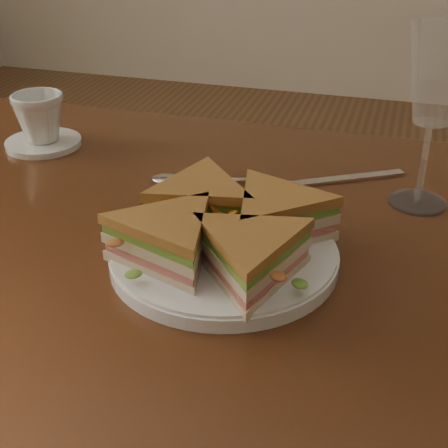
# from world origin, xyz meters

# --- Properties ---
(table) EXTENTS (1.20, 0.80, 0.75)m
(table) POSITION_xyz_m (0.00, 0.00, 0.65)
(table) COLOR black
(table) RESTS_ON ground
(plate) EXTENTS (0.26, 0.26, 0.02)m
(plate) POSITION_xyz_m (0.00, -0.06, 0.76)
(plate) COLOR silver
(plate) RESTS_ON table
(sandwich_wedges) EXTENTS (0.31, 0.31, 0.06)m
(sandwich_wedges) POSITION_xyz_m (0.00, -0.06, 0.80)
(sandwich_wedges) COLOR beige
(sandwich_wedges) RESTS_ON plate
(crisps_mound) EXTENTS (0.09, 0.09, 0.05)m
(crisps_mound) POSITION_xyz_m (0.00, -0.06, 0.79)
(crisps_mound) COLOR #C56719
(crisps_mound) RESTS_ON plate
(spoon) EXTENTS (0.18, 0.07, 0.01)m
(spoon) POSITION_xyz_m (-0.12, 0.13, 0.75)
(spoon) COLOR silver
(spoon) RESTS_ON table
(knife) EXTENTS (0.19, 0.12, 0.00)m
(knife) POSITION_xyz_m (0.09, 0.19, 0.75)
(knife) COLOR silver
(knife) RESTS_ON table
(wine_glass) EXTENTS (0.09, 0.09, 0.24)m
(wine_glass) POSITION_xyz_m (0.21, 0.16, 0.92)
(wine_glass) COLOR white
(wine_glass) RESTS_ON table
(saucer) EXTENTS (0.12, 0.12, 0.01)m
(saucer) POSITION_xyz_m (-0.39, 0.20, 0.76)
(saucer) COLOR silver
(saucer) RESTS_ON table
(coffee_cup) EXTENTS (0.09, 0.09, 0.08)m
(coffee_cup) POSITION_xyz_m (-0.39, 0.20, 0.80)
(coffee_cup) COLOR silver
(coffee_cup) RESTS_ON saucer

